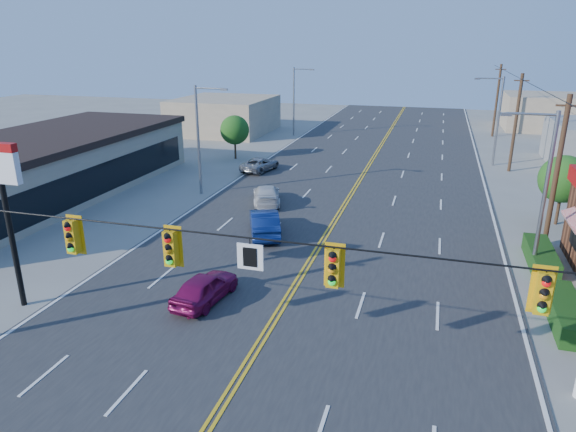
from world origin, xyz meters
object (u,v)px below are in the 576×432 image
(car_magenta, at_px, (205,289))
(signal_span, at_px, (207,270))
(car_blue, at_px, (264,223))
(car_white, at_px, (267,195))
(car_silver, at_px, (260,165))
(pizza_hut_sign, at_px, (3,192))

(car_magenta, bearing_deg, signal_span, 124.36)
(car_blue, height_order, car_white, car_blue)
(signal_span, bearing_deg, car_magenta, 117.12)
(car_white, height_order, car_silver, car_white)
(pizza_hut_sign, distance_m, car_silver, 26.21)
(signal_span, xyz_separation_m, pizza_hut_sign, (-10.88, 4.00, 0.30))
(signal_span, height_order, pizza_hut_sign, signal_span)
(car_silver, bearing_deg, pizza_hut_sign, 97.82)
(car_blue, bearing_deg, car_white, -95.23)
(car_blue, bearing_deg, pizza_hut_sign, 33.29)
(car_white, bearing_deg, signal_span, 84.76)
(pizza_hut_sign, xyz_separation_m, car_blue, (7.45, 10.97, -4.43))
(pizza_hut_sign, bearing_deg, car_blue, 55.82)
(signal_span, relative_size, car_silver, 5.70)
(signal_span, xyz_separation_m, car_blue, (-3.43, 14.97, -4.13))
(pizza_hut_sign, distance_m, car_white, 18.32)
(signal_span, height_order, car_blue, signal_span)
(signal_span, xyz_separation_m, car_white, (-5.25, 20.83, -4.23))
(pizza_hut_sign, xyz_separation_m, car_silver, (2.04, 25.73, -4.59))
(signal_span, height_order, car_white, signal_span)
(pizza_hut_sign, height_order, car_blue, pizza_hut_sign)
(pizza_hut_sign, relative_size, car_magenta, 1.78)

